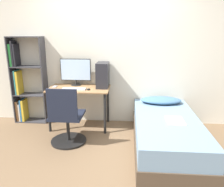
{
  "coord_description": "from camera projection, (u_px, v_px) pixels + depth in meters",
  "views": [
    {
      "loc": [
        0.37,
        -2.55,
        1.67
      ],
      "look_at": [
        0.11,
        0.72,
        0.75
      ],
      "focal_mm": 35.0,
      "sensor_mm": 36.0,
      "label": 1
    }
  ],
  "objects": [
    {
      "name": "mouse",
      "position": [
        88.0,
        89.0,
        3.7
      ],
      "size": [
        0.06,
        0.09,
        0.02
      ],
      "color": "black",
      "rests_on": "desk"
    },
    {
      "name": "pc_tower",
      "position": [
        103.0,
        75.0,
        3.84
      ],
      "size": [
        0.21,
        0.37,
        0.44
      ],
      "color": "#232328",
      "rests_on": "desk"
    },
    {
      "name": "magazine",
      "position": [
        175.0,
        121.0,
        3.07
      ],
      "size": [
        0.24,
        0.32,
        0.01
      ],
      "color": "silver",
      "rests_on": "bed"
    },
    {
      "name": "bed",
      "position": [
        166.0,
        133.0,
        3.23
      ],
      "size": [
        0.93,
        1.91,
        0.47
      ],
      "color": "#4C3D2D",
      "rests_on": "ground_plane"
    },
    {
      "name": "office_chair",
      "position": [
        67.0,
        122.0,
        3.31
      ],
      "size": [
        0.55,
        0.55,
        0.92
      ],
      "color": "black",
      "rests_on": "ground_plane"
    },
    {
      "name": "bookshelf",
      "position": [
        23.0,
        83.0,
        4.08
      ],
      "size": [
        0.62,
        0.25,
        1.6
      ],
      "color": "#38383D",
      "rests_on": "ground_plane"
    },
    {
      "name": "keyboard",
      "position": [
        74.0,
        89.0,
        3.72
      ],
      "size": [
        0.4,
        0.13,
        0.02
      ],
      "color": "silver",
      "rests_on": "desk"
    },
    {
      "name": "desk",
      "position": [
        79.0,
        94.0,
        3.86
      ],
      "size": [
        1.06,
        0.61,
        0.73
      ],
      "color": "#997047",
      "rests_on": "ground_plane"
    },
    {
      "name": "phone",
      "position": [
        55.0,
        87.0,
        3.91
      ],
      "size": [
        0.07,
        0.14,
        0.01
      ],
      "color": "#B7B7BC",
      "rests_on": "desk"
    },
    {
      "name": "ground_plane",
      "position": [
        99.0,
        162.0,
        2.92
      ],
      "size": [
        14.0,
        14.0,
        0.0
      ],
      "primitive_type": "plane",
      "color": "brown"
    },
    {
      "name": "wall_back",
      "position": [
        109.0,
        56.0,
        3.97
      ],
      "size": [
        8.0,
        0.05,
        2.5
      ],
      "color": "silver",
      "rests_on": "ground_plane"
    },
    {
      "name": "pillow",
      "position": [
        161.0,
        100.0,
        3.82
      ],
      "size": [
        0.71,
        0.36,
        0.11
      ],
      "color": "teal",
      "rests_on": "bed"
    },
    {
      "name": "monitor",
      "position": [
        76.0,
        71.0,
        3.96
      ],
      "size": [
        0.56,
        0.19,
        0.49
      ],
      "color": "black",
      "rests_on": "desk"
    }
  ]
}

